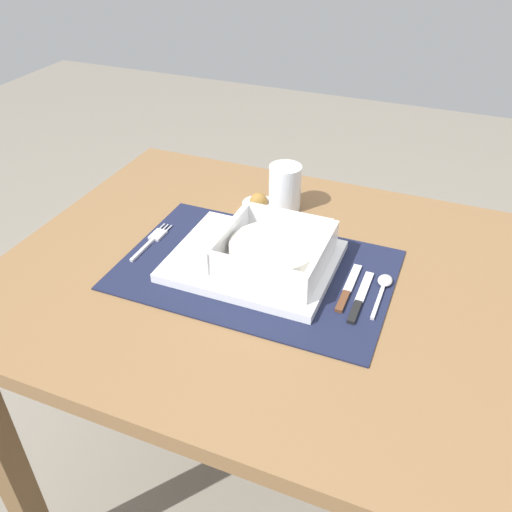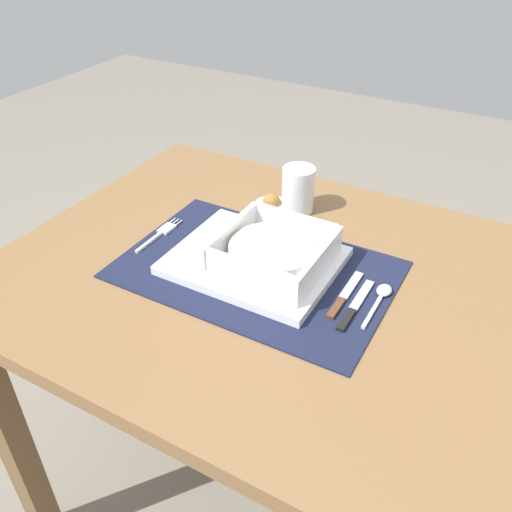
# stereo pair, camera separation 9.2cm
# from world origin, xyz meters

# --- Properties ---
(ground_plane) EXTENTS (6.00, 6.00, 0.00)m
(ground_plane) POSITION_xyz_m (0.00, 0.00, 0.00)
(ground_plane) COLOR gray
(dining_table) EXTENTS (0.92, 0.73, 0.72)m
(dining_table) POSITION_xyz_m (0.00, 0.00, 0.61)
(dining_table) COLOR brown
(dining_table) RESTS_ON ground
(placemat) EXTENTS (0.46, 0.30, 0.00)m
(placemat) POSITION_xyz_m (-0.02, -0.01, 0.72)
(placemat) COLOR #191E38
(placemat) RESTS_ON dining_table
(serving_plate) EXTENTS (0.28, 0.22, 0.02)m
(serving_plate) POSITION_xyz_m (-0.03, -0.00, 0.73)
(serving_plate) COLOR white
(serving_plate) RESTS_ON placemat
(porridge_bowl) EXTENTS (0.18, 0.18, 0.05)m
(porridge_bowl) POSITION_xyz_m (0.01, 0.00, 0.76)
(porridge_bowl) COLOR white
(porridge_bowl) RESTS_ON serving_plate
(fork) EXTENTS (0.02, 0.13, 0.00)m
(fork) POSITION_xyz_m (-0.23, 0.00, 0.72)
(fork) COLOR silver
(fork) RESTS_ON placemat
(spoon) EXTENTS (0.02, 0.11, 0.01)m
(spoon) POSITION_xyz_m (0.19, 0.02, 0.73)
(spoon) COLOR silver
(spoon) RESTS_ON placemat
(butter_knife) EXTENTS (0.01, 0.14, 0.01)m
(butter_knife) POSITION_xyz_m (0.17, -0.03, 0.72)
(butter_knife) COLOR black
(butter_knife) RESTS_ON placemat
(bread_knife) EXTENTS (0.01, 0.13, 0.01)m
(bread_knife) POSITION_xyz_m (0.14, -0.01, 0.72)
(bread_knife) COLOR #59331E
(bread_knife) RESTS_ON placemat
(drinking_glass) EXTENTS (0.06, 0.06, 0.09)m
(drinking_glass) POSITION_xyz_m (-0.05, 0.21, 0.76)
(drinking_glass) COLOR white
(drinking_glass) RESTS_ON dining_table
(condiment_saucer) EXTENTS (0.07, 0.07, 0.04)m
(condiment_saucer) POSITION_xyz_m (-0.09, 0.19, 0.73)
(condiment_saucer) COLOR white
(condiment_saucer) RESTS_ON dining_table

